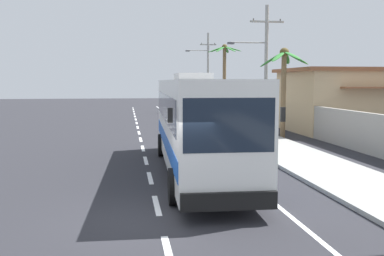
% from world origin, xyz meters
% --- Properties ---
extents(ground_plane, '(160.00, 160.00, 0.00)m').
position_xyz_m(ground_plane, '(0.00, 0.00, 0.00)').
color(ground_plane, '#28282D').
extents(sidewalk_kerb, '(3.20, 90.00, 0.14)m').
position_xyz_m(sidewalk_kerb, '(6.80, 10.00, 0.07)').
color(sidewalk_kerb, '#999993').
rests_on(sidewalk_kerb, ground).
extents(lane_markings, '(3.49, 71.00, 0.01)m').
position_xyz_m(lane_markings, '(2.02, 14.31, 0.00)').
color(lane_markings, white).
rests_on(lane_markings, ground).
extents(boundary_wall, '(0.24, 60.00, 1.97)m').
position_xyz_m(boundary_wall, '(10.60, 14.00, 0.99)').
color(boundary_wall, '#9E998E').
rests_on(boundary_wall, ground).
extents(coach_bus_foreground, '(3.15, 12.58, 3.79)m').
position_xyz_m(coach_bus_foreground, '(1.83, 5.31, 1.97)').
color(coach_bus_foreground, white).
rests_on(coach_bus_foreground, ground).
extents(motorcycle_beside_bus, '(0.56, 1.96, 1.68)m').
position_xyz_m(motorcycle_beside_bus, '(4.46, 14.97, 0.68)').
color(motorcycle_beside_bus, black).
rests_on(motorcycle_beside_bus, ground).
extents(pedestrian_midwalk, '(0.36, 0.36, 1.61)m').
position_xyz_m(pedestrian_midwalk, '(6.99, 11.61, 0.98)').
color(pedestrian_midwalk, red).
rests_on(pedestrian_midwalk, sidewalk_kerb).
extents(utility_pole_mid, '(3.89, 0.24, 8.59)m').
position_xyz_m(utility_pole_mid, '(8.58, 17.99, 4.61)').
color(utility_pole_mid, '#9E9E99').
rests_on(utility_pole_mid, ground).
extents(utility_pole_far, '(3.50, 0.24, 8.90)m').
position_xyz_m(utility_pole_far, '(8.30, 37.96, 4.76)').
color(utility_pole_far, '#9E9E99').
rests_on(utility_pole_far, ground).
extents(palm_nearest, '(2.99, 3.27, 5.49)m').
position_xyz_m(palm_nearest, '(8.68, 14.48, 3.87)').
color(palm_nearest, brown).
rests_on(palm_nearest, ground).
extents(palm_second, '(3.53, 3.31, 7.25)m').
position_xyz_m(palm_second, '(9.16, 33.01, 4.91)').
color(palm_second, brown).
rests_on(palm_second, ground).
extents(roadside_building, '(11.90, 7.59, 4.35)m').
position_xyz_m(roadside_building, '(16.04, 17.37, 2.19)').
color(roadside_building, tan).
rests_on(roadside_building, ground).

